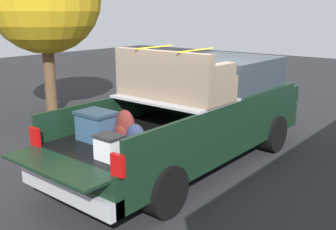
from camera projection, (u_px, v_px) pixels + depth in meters
The scene contains 2 objects.
ground_plane at pixel (188, 165), 7.48m from camera, with size 40.00×40.00×0.00m, color #262628.
pickup_truck at pixel (200, 112), 7.51m from camera, with size 6.05×2.06×2.23m.
Camera 1 is at (-5.64, -4.15, 2.81)m, focal length 42.09 mm.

